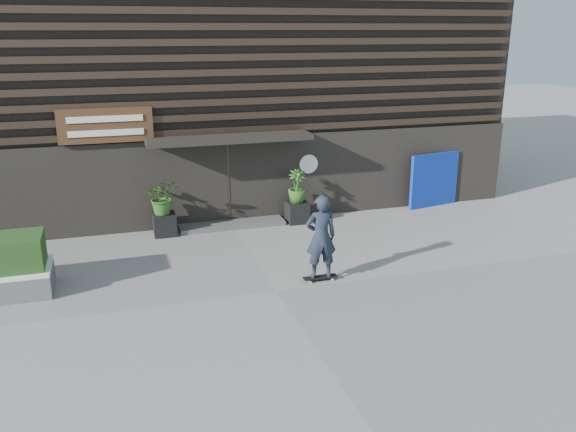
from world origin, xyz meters
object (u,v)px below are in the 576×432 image
object	(u,v)px
blue_tarp	(434,180)
planter_pot_left	(165,224)
planter_pot_right	(297,212)
skateboarder	(321,237)

from	to	relation	value
blue_tarp	planter_pot_left	bearing A→B (deg)	170.97
planter_pot_left	blue_tarp	size ratio (longest dim) A/B	0.33
planter_pot_right	blue_tarp	xyz separation A→B (m)	(4.63, 0.30, 0.55)
planter_pot_left	planter_pot_right	xyz separation A→B (m)	(3.80, 0.00, 0.00)
blue_tarp	skateboarder	world-z (taller)	skateboarder
planter_pot_right	skateboarder	distance (m)	4.30
planter_pot_left	blue_tarp	world-z (taller)	blue_tarp
planter_pot_right	skateboarder	world-z (taller)	skateboarder
planter_pot_left	planter_pot_right	size ratio (longest dim) A/B	1.00
planter_pot_left	skateboarder	size ratio (longest dim) A/B	0.30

